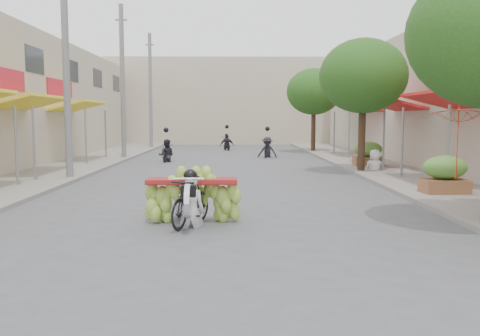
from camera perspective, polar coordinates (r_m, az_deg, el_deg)
name	(u,v)px	position (r m, az deg, el deg)	size (l,w,h in m)	color
ground	(204,304)	(6.23, -4.10, -14.98)	(120.00, 120.00, 0.00)	#535459
sidewalk_left	(54,170)	(22.18, -20.15, -0.18)	(4.00, 60.00, 0.12)	gray
sidewalk_right	(393,169)	(21.96, 16.82, -0.13)	(4.00, 60.00, 0.12)	gray
far_building	(229,102)	(43.84, -1.27, 7.40)	(20.00, 6.00, 7.00)	#BFB097
utility_pole_mid	(66,64)	(18.82, -18.95, 10.97)	(0.60, 0.24, 8.00)	slate
utility_pole_far	(123,82)	(27.49, -13.05, 9.37)	(0.60, 0.24, 8.00)	slate
utility_pole_back	(150,91)	(36.33, -10.02, 8.50)	(0.60, 0.24, 8.00)	slate
street_tree_mid	(363,76)	(20.52, 13.66, 9.97)	(3.40, 3.40, 5.25)	#3A2719
street_tree_far	(314,92)	(32.26, 8.29, 8.46)	(3.40, 3.40, 5.25)	#3A2719
produce_crate_mid	(445,172)	(15.08, 22.02, -0.37)	(1.20, 0.88, 1.16)	brown
produce_crate_far	(368,152)	(22.64, 14.18, 1.77)	(1.20, 0.88, 1.16)	brown
banana_motorbike	(191,193)	(10.45, -5.48, -2.78)	(2.20, 1.87, 1.94)	black
market_umbrella	(460,105)	(13.31, 23.47, 6.48)	(2.03, 2.03, 1.78)	#BC4219
pedestrian	(375,149)	(20.85, 14.92, 2.06)	(0.84, 0.53, 1.65)	white
bg_motorbike_a	(166,146)	(25.43, -8.28, 2.42)	(0.81, 1.50, 1.95)	black
bg_motorbike_b	(267,142)	(27.95, 3.09, 2.88)	(1.15, 1.92, 1.95)	black
bg_motorbike_c	(227,138)	(34.04, -1.48, 3.35)	(1.06, 1.68, 1.95)	black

